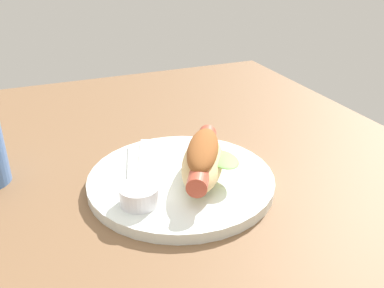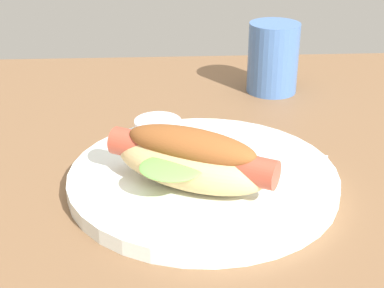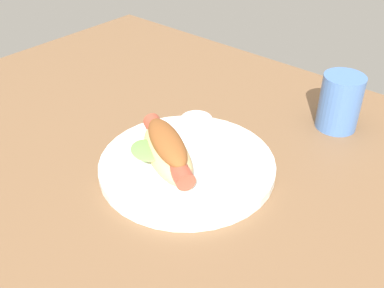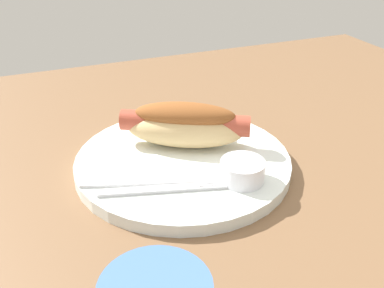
{
  "view_description": "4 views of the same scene",
  "coord_description": "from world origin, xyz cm",
  "px_view_note": "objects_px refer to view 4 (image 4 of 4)",
  "views": [
    {
      "loc": [
        -48.93,
        19.22,
        34.12
      ],
      "look_at": [
        2.65,
        -1.93,
        6.42
      ],
      "focal_mm": 39.67,
      "sensor_mm": 36.0,
      "label": 1
    },
    {
      "loc": [
        -1.69,
        -51.7,
        30.05
      ],
      "look_at": [
        1.17,
        0.01,
        4.82
      ],
      "focal_mm": 53.53,
      "sensor_mm": 36.0,
      "label": 2
    },
    {
      "loc": [
        39.96,
        -42.54,
        44.17
      ],
      "look_at": [
        3.98,
        -0.75,
        6.03
      ],
      "focal_mm": 42.08,
      "sensor_mm": 36.0,
      "label": 3
    },
    {
      "loc": [
        19.57,
        46.29,
        31.04
      ],
      "look_at": [
        1.47,
        1.1,
        3.88
      ],
      "focal_mm": 41.42,
      "sensor_mm": 36.0,
      "label": 4
    }
  ],
  "objects_px": {
    "fork": "(160,189)",
    "knife": "(148,182)",
    "plate": "(182,161)",
    "hot_dog": "(185,124)",
    "sauce_ramekin": "(242,171)"
  },
  "relations": [
    {
      "from": "plate",
      "to": "hot_dog",
      "type": "distance_m",
      "value": 0.05
    },
    {
      "from": "plate",
      "to": "knife",
      "type": "height_order",
      "value": "knife"
    },
    {
      "from": "plate",
      "to": "sauce_ramekin",
      "type": "bearing_deg",
      "value": 119.84
    },
    {
      "from": "plate",
      "to": "knife",
      "type": "relative_size",
      "value": 1.75
    },
    {
      "from": "sauce_ramekin",
      "to": "fork",
      "type": "bearing_deg",
      "value": -8.76
    },
    {
      "from": "hot_dog",
      "to": "fork",
      "type": "bearing_deg",
      "value": -96.89
    },
    {
      "from": "plate",
      "to": "knife",
      "type": "bearing_deg",
      "value": 36.99
    },
    {
      "from": "sauce_ramekin",
      "to": "knife",
      "type": "height_order",
      "value": "sauce_ramekin"
    },
    {
      "from": "sauce_ramekin",
      "to": "hot_dog",
      "type": "bearing_deg",
      "value": -73.62
    },
    {
      "from": "knife",
      "to": "fork",
      "type": "bearing_deg",
      "value": -51.49
    },
    {
      "from": "plate",
      "to": "knife",
      "type": "distance_m",
      "value": 0.07
    },
    {
      "from": "fork",
      "to": "knife",
      "type": "relative_size",
      "value": 0.92
    },
    {
      "from": "hot_dog",
      "to": "knife",
      "type": "xyz_separation_m",
      "value": [
        0.07,
        0.07,
        -0.03
      ]
    },
    {
      "from": "sauce_ramekin",
      "to": "fork",
      "type": "xyz_separation_m",
      "value": [
        0.1,
        -0.02,
        -0.01
      ]
    },
    {
      "from": "hot_dog",
      "to": "sauce_ramekin",
      "type": "distance_m",
      "value": 0.11
    }
  ]
}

